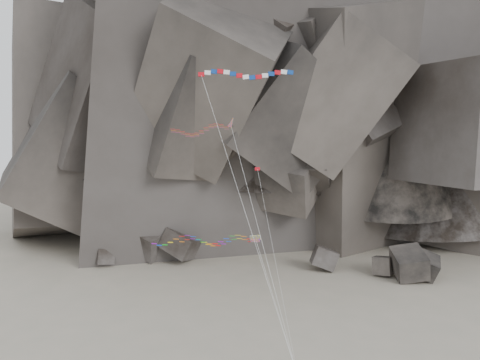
# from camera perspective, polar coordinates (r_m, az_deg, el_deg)

# --- Properties ---
(ground) EXTENTS (260.00, 260.00, 0.00)m
(ground) POSITION_cam_1_polar(r_m,az_deg,el_deg) (59.45, -1.03, -20.74)
(ground) COLOR #A19482
(ground) RESTS_ON ground
(headland) EXTENTS (110.00, 70.00, 84.00)m
(headland) POSITION_cam_1_polar(r_m,az_deg,el_deg) (123.25, 2.70, 13.68)
(headland) COLOR #564D46
(headland) RESTS_ON ground
(boulder_field) EXTENTS (70.19, 16.23, 7.88)m
(boulder_field) POSITION_cam_1_polar(r_m,az_deg,el_deg) (90.61, 1.07, -9.40)
(boulder_field) COLOR #47423F
(boulder_field) RESTS_ON ground
(delta_kite) EXTENTS (15.97, 11.26, 26.59)m
(delta_kite) POSITION_cam_1_polar(r_m,az_deg,el_deg) (57.09, -5.20, 6.08)
(delta_kite) COLOR red
(delta_kite) RESTS_ON ground
(banner_kite) EXTENTS (11.19, 7.99, 31.70)m
(banner_kite) POSITION_cam_1_polar(r_m,az_deg,el_deg) (52.48, 0.72, 12.55)
(banner_kite) COLOR red
(banner_kite) RESTS_ON ground
(parafoil_kite) EXTENTS (18.58, 11.03, 12.30)m
(parafoil_kite) POSITION_cam_1_polar(r_m,az_deg,el_deg) (58.69, -4.92, -7.30)
(parafoil_kite) COLOR yellow
(parafoil_kite) RESTS_ON ground
(pennant_kite) EXTENTS (5.14, 9.94, 20.62)m
(pennant_kite) POSITION_cam_1_polar(r_m,az_deg,el_deg) (54.17, 2.96, -3.03)
(pennant_kite) COLOR red
(pennant_kite) RESTS_ON ground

